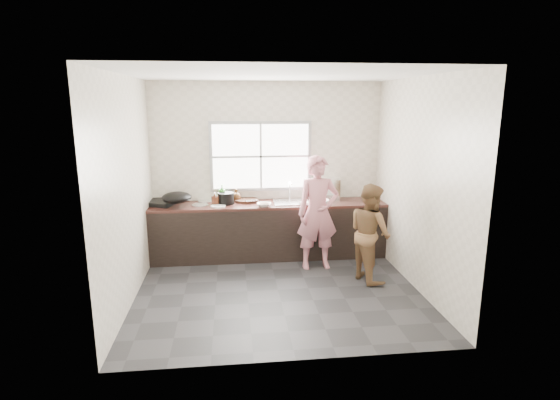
{
  "coord_description": "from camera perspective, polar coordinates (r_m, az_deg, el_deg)",
  "views": [
    {
      "loc": [
        -0.57,
        -5.25,
        2.39
      ],
      "look_at": [
        0.1,
        0.65,
        1.05
      ],
      "focal_mm": 28.0,
      "sensor_mm": 36.0,
      "label": 1
    }
  ],
  "objects": [
    {
      "name": "window_glazing",
      "position": [
        6.88,
        -2.52,
        5.69
      ],
      "size": [
        1.5,
        0.01,
        1.0
      ],
      "primitive_type": "cube",
      "color": "white",
      "rests_on": "window_frame"
    },
    {
      "name": "wall_back",
      "position": [
        6.96,
        -1.7,
        4.11
      ],
      "size": [
        3.6,
        0.01,
        2.7
      ],
      "primitive_type": "cube",
      "color": "beige",
      "rests_on": "ground"
    },
    {
      "name": "wall_left",
      "position": [
        5.49,
        -19.35,
        1.08
      ],
      "size": [
        0.01,
        3.2,
        2.7
      ],
      "primitive_type": "cube",
      "color": "beige",
      "rests_on": "ground"
    },
    {
      "name": "bottle_green",
      "position": [
        6.77,
        -7.57,
        0.81
      ],
      "size": [
        0.14,
        0.14,
        0.29
      ],
      "primitive_type": "imported",
      "rotation": [
        0.0,
        0.0,
        0.25
      ],
      "color": "#34862B",
      "rests_on": "countertop"
    },
    {
      "name": "dish_rack",
      "position": [
        7.07,
        5.97,
        1.51
      ],
      "size": [
        0.47,
        0.36,
        0.33
      ],
      "primitive_type": "cube",
      "rotation": [
        0.0,
        0.0,
        -0.12
      ],
      "color": "white",
      "rests_on": "countertop"
    },
    {
      "name": "woman",
      "position": [
        6.32,
        4.95,
        -2.16
      ],
      "size": [
        0.58,
        0.39,
        1.55
      ],
      "primitive_type": "imported",
      "rotation": [
        0.0,
        0.0,
        0.04
      ],
      "color": "#CF7C89",
      "rests_on": "floor"
    },
    {
      "name": "bottle_brown_tall",
      "position": [
        6.68,
        -8.5,
        0.1
      ],
      "size": [
        0.1,
        0.1,
        0.17
      ],
      "primitive_type": "imported",
      "rotation": [
        0.0,
        0.0,
        0.35
      ],
      "color": "#512414",
      "rests_on": "countertop"
    },
    {
      "name": "plate_food",
      "position": [
        6.57,
        -8.08,
        -0.79
      ],
      "size": [
        0.29,
        0.29,
        0.02
      ],
      "primitive_type": "cylinder",
      "rotation": [
        0.0,
        0.0,
        -0.41
      ],
      "color": "white",
      "rests_on": "countertop"
    },
    {
      "name": "bowl_crabs",
      "position": [
        6.64,
        5.33,
        -0.37
      ],
      "size": [
        0.23,
        0.23,
        0.07
      ],
      "primitive_type": "imported",
      "rotation": [
        0.0,
        0.0,
        0.14
      ],
      "color": "silver",
      "rests_on": "countertop"
    },
    {
      "name": "burner",
      "position": [
        6.9,
        -15.32,
        -0.29
      ],
      "size": [
        0.56,
        0.56,
        0.06
      ],
      "primitive_type": "cube",
      "rotation": [
        0.0,
        0.0,
        -0.4
      ],
      "color": "black",
      "rests_on": "countertop"
    },
    {
      "name": "wall_front",
      "position": [
        3.83,
        2.3,
        -3.03
      ],
      "size": [
        3.6,
        0.01,
        2.7
      ],
      "primitive_type": "cube",
      "color": "beige",
      "rests_on": "ground"
    },
    {
      "name": "faucet",
      "position": [
        6.94,
        1.27,
        1.24
      ],
      "size": [
        0.02,
        0.02,
        0.3
      ],
      "primitive_type": "cylinder",
      "color": "silver",
      "rests_on": "countertop"
    },
    {
      "name": "pot_lid_left",
      "position": [
        6.71,
        -10.4,
        -0.63
      ],
      "size": [
        0.32,
        0.32,
        0.01
      ],
      "primitive_type": "cylinder",
      "rotation": [
        0.0,
        0.0,
        -0.41
      ],
      "color": "silver",
      "rests_on": "countertop"
    },
    {
      "name": "bowl_held",
      "position": [
        6.59,
        3.1,
        -0.44
      ],
      "size": [
        0.24,
        0.24,
        0.06
      ],
      "primitive_type": "imported",
      "rotation": [
        0.0,
        0.0,
        -0.23
      ],
      "color": "white",
      "rests_on": "countertop"
    },
    {
      "name": "cleaver",
      "position": [
        6.74,
        -3.71,
        -0.06
      ],
      "size": [
        0.22,
        0.16,
        0.01
      ],
      "primitive_type": "cube",
      "rotation": [
        0.0,
        0.0,
        0.35
      ],
      "color": "silver",
      "rests_on": "cutting_board"
    },
    {
      "name": "countertop",
      "position": [
        6.75,
        -1.45,
        -0.57
      ],
      "size": [
        3.6,
        0.64,
        0.04
      ],
      "primitive_type": "cube",
      "color": "#351A16",
      "rests_on": "cabinet"
    },
    {
      "name": "pot_lid_right",
      "position": [
        6.95,
        -9.55,
        -0.13
      ],
      "size": [
        0.31,
        0.31,
        0.01
      ],
      "primitive_type": "cylinder",
      "rotation": [
        0.0,
        0.0,
        0.17
      ],
      "color": "silver",
      "rests_on": "countertop"
    },
    {
      "name": "person_side",
      "position": [
        6.02,
        11.68,
        -4.17
      ],
      "size": [
        0.67,
        0.76,
        1.34
      ],
      "primitive_type": "imported",
      "rotation": [
        0.0,
        0.0,
        1.85
      ],
      "color": "brown",
      "rests_on": "floor"
    },
    {
      "name": "cabinet",
      "position": [
        6.86,
        -1.43,
        -4.07
      ],
      "size": [
        3.6,
        0.62,
        0.82
      ],
      "primitive_type": "cube",
      "color": "black",
      "rests_on": "floor"
    },
    {
      "name": "sink",
      "position": [
        6.78,
        1.49,
        -0.29
      ],
      "size": [
        0.55,
        0.45,
        0.02
      ],
      "primitive_type": "cube",
      "color": "silver",
      "rests_on": "countertop"
    },
    {
      "name": "floor",
      "position": [
        5.8,
        -0.27,
        -11.68
      ],
      "size": [
        3.6,
        3.2,
        0.01
      ],
      "primitive_type": "cube",
      "color": "#29292C",
      "rests_on": "ground"
    },
    {
      "name": "black_pot",
      "position": [
        6.71,
        -7.08,
        0.21
      ],
      "size": [
        0.27,
        0.27,
        0.18
      ],
      "primitive_type": "cylinder",
      "rotation": [
        0.0,
        0.0,
        -0.1
      ],
      "color": "black",
      "rests_on": "countertop"
    },
    {
      "name": "wall_right",
      "position": [
        5.85,
        17.58,
        1.89
      ],
      "size": [
        0.01,
        3.2,
        2.7
      ],
      "primitive_type": "cube",
      "color": "beige",
      "rests_on": "ground"
    },
    {
      "name": "bowl_mince",
      "position": [
        6.52,
        -2.09,
        -0.61
      ],
      "size": [
        0.26,
        0.26,
        0.05
      ],
      "primitive_type": "imported",
      "rotation": [
        0.0,
        0.0,
        -0.22
      ],
      "color": "white",
      "rests_on": "countertop"
    },
    {
      "name": "window_frame",
      "position": [
        6.91,
        -2.54,
        5.72
      ],
      "size": [
        1.6,
        0.05,
        1.1
      ],
      "primitive_type": "cube",
      "color": "#9EA0A5",
      "rests_on": "wall_back"
    },
    {
      "name": "ceiling",
      "position": [
        5.29,
        -0.3,
        16.13
      ],
      "size": [
        3.6,
        3.2,
        0.01
      ],
      "primitive_type": "cube",
      "color": "silver",
      "rests_on": "wall_back"
    },
    {
      "name": "wok",
      "position": [
        6.65,
        -13.35,
        0.32
      ],
      "size": [
        0.54,
        0.54,
        0.17
      ],
      "primitive_type": "ellipsoid",
      "rotation": [
        0.0,
        0.0,
        -0.26
      ],
      "color": "black",
      "rests_on": "burner"
    },
    {
      "name": "cutting_board",
      "position": [
        6.87,
        -4.4,
        -0.03
      ],
      "size": [
        0.49,
        0.49,
        0.04
      ],
      "primitive_type": "cylinder",
      "rotation": [
        0.0,
        0.0,
        0.39
      ],
      "color": "black",
      "rests_on": "countertop"
    },
    {
      "name": "glass_jar",
      "position": [
        6.83,
        -7.56,
        0.08
      ],
      "size": [
        0.09,
        0.09,
        0.1
      ],
      "primitive_type": "cylinder",
      "rotation": [
        0.0,
        0.0,
        0.3
      ],
      "color": "silver",
      "rests_on": "countertop"
    },
    {
      "name": "bottle_brown_short",
      "position": [
        6.89,
        -5.73,
        0.59
      ],
      "size": [
        0.15,
        0.15,
        0.18
      ],
      "primitive_type": "imported",
      "rotation": [
        0.0,
        0.0,
        0.06
      ],
      "color": "#452811",
      "rests_on": "countertop"
    }
  ]
}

